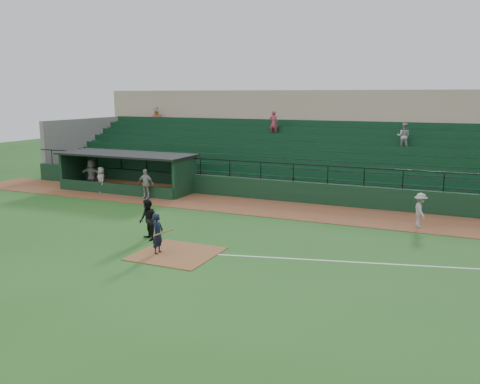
% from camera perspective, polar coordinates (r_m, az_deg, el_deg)
% --- Properties ---
extents(ground, '(90.00, 90.00, 0.00)m').
position_cam_1_polar(ground, '(20.88, -5.65, -6.13)').
color(ground, '#20521A').
rests_on(ground, ground).
extents(warning_track, '(40.00, 4.00, 0.03)m').
position_cam_1_polar(warning_track, '(27.87, 2.52, -1.74)').
color(warning_track, brown).
rests_on(warning_track, ground).
extents(home_plate_dirt, '(3.00, 3.00, 0.03)m').
position_cam_1_polar(home_plate_dirt, '(20.06, -7.07, -6.84)').
color(home_plate_dirt, brown).
rests_on(home_plate_dirt, ground).
extents(foul_line, '(17.49, 4.44, 0.01)m').
position_cam_1_polar(foul_line, '(19.58, 17.24, -7.73)').
color(foul_line, white).
rests_on(foul_line, ground).
extents(stadium_structure, '(38.00, 13.08, 6.40)m').
position_cam_1_polar(stadium_structure, '(35.41, 7.62, 4.61)').
color(stadium_structure, black).
rests_on(stadium_structure, ground).
extents(dugout, '(8.90, 3.20, 2.42)m').
position_cam_1_polar(dugout, '(33.67, -12.07, 2.49)').
color(dugout, black).
rests_on(dugout, ground).
extents(batter_at_plate, '(1.01, 0.68, 1.60)m').
position_cam_1_polar(batter_at_plate, '(19.97, -9.15, -4.62)').
color(batter_at_plate, black).
rests_on(batter_at_plate, ground).
extents(umpire, '(1.08, 1.04, 1.76)m').
position_cam_1_polar(umpire, '(21.90, -10.25, -3.07)').
color(umpire, black).
rests_on(umpire, ground).
extents(runner, '(0.91, 1.17, 1.60)m').
position_cam_1_polar(runner, '(24.97, 19.46, -1.93)').
color(runner, '#9E9994').
rests_on(runner, warning_track).
extents(dugout_player_a, '(1.06, 0.50, 1.76)m').
position_cam_1_polar(dugout_player_a, '(30.49, -10.49, 0.90)').
color(dugout_player_a, '#A8A39D').
rests_on(dugout_player_a, warning_track).
extents(dugout_player_b, '(0.94, 0.85, 1.60)m').
position_cam_1_polar(dugout_player_b, '(33.12, -15.20, 1.34)').
color(dugout_player_b, '#9A9690').
rests_on(dugout_player_b, warning_track).
extents(dugout_player_c, '(1.79, 0.65, 1.91)m').
position_cam_1_polar(dugout_player_c, '(34.66, -16.18, 1.95)').
color(dugout_player_c, gray).
rests_on(dugout_player_c, warning_track).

